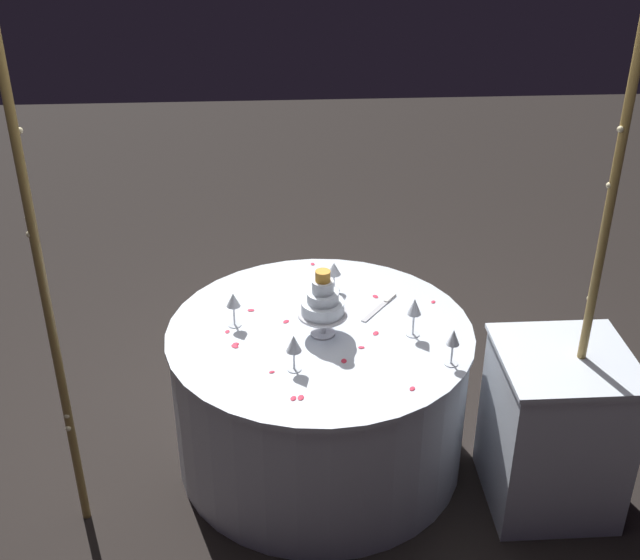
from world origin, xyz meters
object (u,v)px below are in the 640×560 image
(wine_glass_0, at_px, (294,345))
(wine_glass_2, at_px, (233,301))
(wine_glass_1, at_px, (453,339))
(cake_knife, at_px, (381,306))
(wine_glass_3, at_px, (334,270))
(decorative_arch, at_px, (326,200))
(side_table, at_px, (554,429))
(tiered_cake, at_px, (323,303))
(main_table, at_px, (320,394))
(wine_glass_4, at_px, (414,308))

(wine_glass_0, xyz_separation_m, wine_glass_2, (0.26, -0.36, 0.00))
(wine_glass_1, relative_size, cake_knife, 0.67)
(wine_glass_1, bearing_deg, wine_glass_2, -21.41)
(wine_glass_0, bearing_deg, wine_glass_3, -108.05)
(decorative_arch, height_order, cake_knife, decorative_arch)
(side_table, height_order, wine_glass_1, wine_glass_1)
(side_table, bearing_deg, tiered_cake, -17.16)
(main_table, height_order, tiered_cake, tiered_cake)
(decorative_arch, relative_size, wine_glass_3, 15.51)
(decorative_arch, xyz_separation_m, main_table, (-0.00, -0.35, -1.14))
(wine_glass_1, xyz_separation_m, cake_knife, (0.23, -0.48, -0.12))
(decorative_arch, height_order, wine_glass_3, decorative_arch)
(main_table, relative_size, wine_glass_3, 9.34)
(cake_knife, bearing_deg, tiered_cake, 37.28)
(side_table, height_order, cake_knife, side_table)
(wine_glass_4, bearing_deg, wine_glass_2, -9.09)
(wine_glass_0, height_order, wine_glass_3, wine_glass_0)
(side_table, distance_m, wine_glass_2, 1.52)
(decorative_arch, xyz_separation_m, wine_glass_0, (0.13, -0.05, -0.66))
(main_table, bearing_deg, wine_glass_2, -9.23)
(decorative_arch, height_order, main_table, decorative_arch)
(side_table, xyz_separation_m, tiered_cake, (1.00, -0.31, 0.49))
(wine_glass_3, height_order, cake_knife, wine_glass_3)
(main_table, distance_m, side_table, 1.06)
(wine_glass_3, bearing_deg, wine_glass_4, 126.99)
(wine_glass_1, distance_m, wine_glass_2, 0.98)
(wine_glass_3, xyz_separation_m, wine_glass_4, (-0.32, 0.42, 0.03))
(wine_glass_2, bearing_deg, wine_glass_1, 158.59)
(tiered_cake, distance_m, wine_glass_4, 0.40)
(side_table, height_order, wine_glass_2, wine_glass_2)
(tiered_cake, height_order, wine_glass_4, tiered_cake)
(tiered_cake, bearing_deg, wine_glass_0, 62.82)
(decorative_arch, relative_size, wine_glass_2, 13.84)
(cake_knife, bearing_deg, wine_glass_3, -39.36)
(wine_glass_4, bearing_deg, decorative_arch, 34.93)
(main_table, xyz_separation_m, cake_knife, (-0.30, -0.19, 0.36))
(main_table, distance_m, wine_glass_3, 0.60)
(wine_glass_2, distance_m, cake_knife, 0.70)
(wine_glass_4, relative_size, cake_knife, 0.73)
(wine_glass_0, bearing_deg, wine_glass_1, -179.86)
(tiered_cake, bearing_deg, wine_glass_1, 153.37)
(tiered_cake, bearing_deg, side_table, 162.84)
(wine_glass_0, relative_size, wine_glass_4, 0.91)
(wine_glass_0, bearing_deg, decorative_arch, 157.78)
(wine_glass_1, height_order, wine_glass_2, wine_glass_1)
(decorative_arch, bearing_deg, wine_glass_2, -47.08)
(tiered_cake, bearing_deg, wine_glass_2, -13.86)
(wine_glass_1, distance_m, wine_glass_3, 0.79)
(wine_glass_1, bearing_deg, tiered_cake, -26.63)
(wine_glass_2, bearing_deg, main_table, 170.77)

